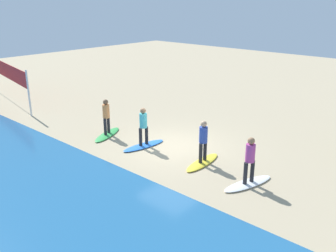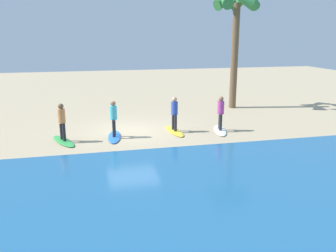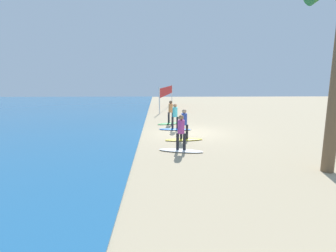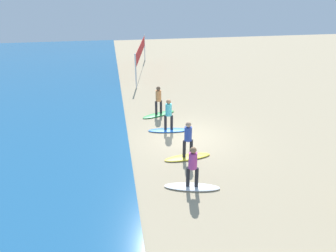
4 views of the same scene
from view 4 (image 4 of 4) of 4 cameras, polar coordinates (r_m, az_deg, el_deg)
The scene contains 10 objects.
ground_plane at distance 16.11m, azimuth 3.74°, elevation -2.01°, with size 60.00×60.00×0.00m, color tan.
surfboard_white at distance 12.36m, azimuth 4.24°, elevation -10.67°, with size 2.10×0.56×0.09m, color white.
surfer_white at distance 11.82m, azimuth 4.39°, elevation -6.72°, with size 0.32×0.45×1.64m.
surfboard_yellow at distance 14.26m, azimuth 3.46°, elevation -5.51°, with size 2.10×0.56×0.09m, color yellow.
surfer_yellow at distance 13.79m, azimuth 3.56°, elevation -1.93°, with size 0.32×0.46×1.64m.
surfboard_blue at distance 16.74m, azimuth 0.10°, elevation -0.74°, with size 2.10×0.56×0.09m, color blue.
surfer_blue at distance 16.35m, azimuth 0.10°, elevation 2.42°, with size 0.32×0.46×1.64m.
surfboard_green at distance 18.74m, azimuth -1.66°, elevation 2.06°, with size 2.10×0.56×0.09m, color green.
surfer_green at distance 18.39m, azimuth -1.69°, elevation 4.93°, with size 0.32×0.43×1.64m.
volleyball_net at distance 27.72m, azimuth -4.86°, elevation 13.04°, with size 8.95×1.71×2.50m.
Camera 4 is at (-14.02, 3.58, 7.09)m, focal length 34.54 mm.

